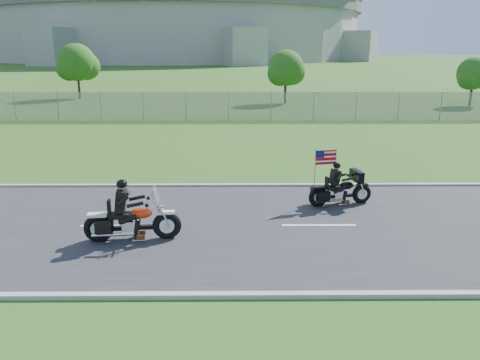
{
  "coord_description": "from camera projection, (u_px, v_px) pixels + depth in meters",
  "views": [
    {
      "loc": [
        1.54,
        -12.99,
        5.26
      ],
      "look_at": [
        1.64,
        0.0,
        1.45
      ],
      "focal_mm": 35.0,
      "sensor_mm": 36.0,
      "label": 1
    }
  ],
  "objects": [
    {
      "name": "road",
      "position": [
        185.0,
        226.0,
        13.93
      ],
      "size": [
        120.0,
        8.0,
        0.04
      ],
      "primitive_type": "cube",
      "color": "#28282B",
      "rests_on": "ground"
    },
    {
      "name": "motorcycle_follow",
      "position": [
        340.0,
        191.0,
        15.65
      ],
      "size": [
        2.23,
        0.93,
        1.88
      ],
      "rotation": [
        0.0,
        0.0,
        0.21
      ],
      "color": "black",
      "rests_on": "ground"
    },
    {
      "name": "tree_fence_far",
      "position": [
        474.0,
        75.0,
        40.26
      ],
      "size": [
        3.08,
        2.87,
        4.2
      ],
      "color": "#382316",
      "rests_on": "ground"
    },
    {
      "name": "tree_fence_near",
      "position": [
        286.0,
        70.0,
        41.97
      ],
      "size": [
        3.52,
        3.28,
        4.75
      ],
      "color": "#382316",
      "rests_on": "ground"
    },
    {
      "name": "ground",
      "position": [
        185.0,
        227.0,
        13.93
      ],
      "size": [
        420.0,
        420.0,
        0.0
      ],
      "primitive_type": "plane",
      "color": "#2B4515",
      "rests_on": "ground"
    },
    {
      "name": "fence",
      "position": [
        143.0,
        107.0,
        32.81
      ],
      "size": [
        60.0,
        0.03,
        2.0
      ],
      "primitive_type": "cube",
      "color": "gray",
      "rests_on": "ground"
    },
    {
      "name": "tree_fence_mid",
      "position": [
        77.0,
        64.0,
        45.57
      ],
      "size": [
        3.96,
        3.69,
        5.3
      ],
      "color": "#382316",
      "rests_on": "ground"
    },
    {
      "name": "motorcycle_lead",
      "position": [
        131.0,
        222.0,
        12.8
      ],
      "size": [
        2.66,
        0.82,
        1.79
      ],
      "rotation": [
        0.0,
        0.0,
        0.11
      ],
      "color": "black",
      "rests_on": "ground"
    },
    {
      "name": "curb_north",
      "position": [
        196.0,
        186.0,
        17.8
      ],
      "size": [
        120.0,
        0.18,
        0.12
      ],
      "primitive_type": "cube",
      "color": "#9E9B93",
      "rests_on": "ground"
    },
    {
      "name": "stadium",
      "position": [
        178.0,
        14.0,
        172.55
      ],
      "size": [
        140.4,
        140.4,
        29.2
      ],
      "color": "#A3A099",
      "rests_on": "ground"
    },
    {
      "name": "curb_south",
      "position": [
        165.0,
        296.0,
        10.03
      ],
      "size": [
        120.0,
        0.18,
        0.12
      ],
      "primitive_type": "cube",
      "color": "#9E9B93",
      "rests_on": "ground"
    }
  ]
}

